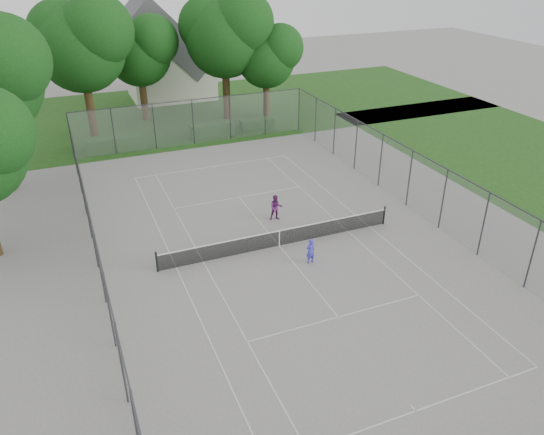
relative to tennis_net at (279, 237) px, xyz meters
name	(u,v)px	position (x,y,z in m)	size (l,w,h in m)	color
ground	(279,246)	(0.00, 0.00, -0.51)	(120.00, 120.00, 0.00)	gray
grass_far	(169,113)	(0.00, 26.00, -0.51)	(60.00, 20.00, 0.00)	#1C4313
court_markings	(279,246)	(0.00, 0.00, -0.50)	(11.03, 23.83, 0.01)	silver
tennis_net	(279,237)	(0.00, 0.00, 0.00)	(12.87, 0.10, 1.10)	black
perimeter_fence	(279,215)	(0.00, 0.00, 1.30)	(18.08, 34.08, 3.52)	#38383D
tree_far_left	(81,40)	(-7.00, 21.55, 7.05)	(7.66, 6.99, 11.01)	#382614
tree_far_midleft	(139,48)	(-2.29, 24.70, 5.66)	(6.26, 5.71, 8.99)	#382614
tree_far_midright	(225,32)	(4.56, 22.29, 6.93)	(7.53, 6.87, 10.82)	#382614
tree_far_right	(267,54)	(7.82, 21.08, 5.09)	(5.67, 5.18, 8.16)	#382614
hedge_left	(116,144)	(-5.89, 17.79, 0.03)	(4.34, 1.30, 1.09)	#1F4B18
hedge_mid	(213,130)	(1.81, 18.06, 0.05)	(3.57, 1.02, 1.12)	#1F4B18
hedge_right	(257,124)	(5.84, 18.59, -0.09)	(2.84, 1.04, 0.85)	#1F4B18
house	(169,57)	(1.58, 31.49, 3.46)	(7.93, 6.15, 9.88)	silver
girl_player	(310,251)	(0.79, -2.06, 0.15)	(0.49, 0.32, 1.33)	#4139D7
woman_player	(276,208)	(0.99, 2.81, 0.24)	(0.73, 0.57, 1.51)	#6B236A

